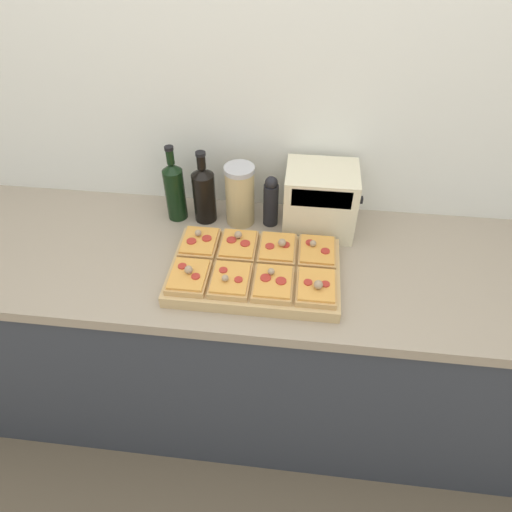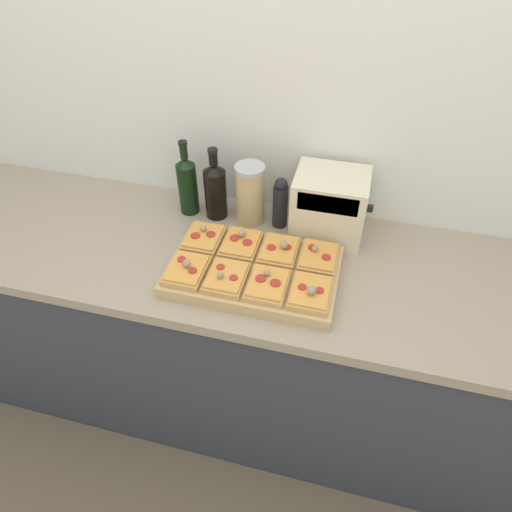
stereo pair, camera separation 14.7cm
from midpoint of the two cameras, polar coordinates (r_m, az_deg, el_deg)
ground_plane at (r=2.13m, az=-0.53°, el=-24.61°), size 12.00×12.00×0.00m
wall_back at (r=1.66m, az=5.38°, el=16.82°), size 6.00×0.06×2.50m
kitchen_counter at (r=1.89m, az=1.89°, el=-10.39°), size 2.63×0.67×0.90m
cutting_board at (r=1.48m, az=2.56°, el=-2.05°), size 0.54×0.34×0.04m
pizza_slice_back_left at (r=1.55m, az=-3.86°, el=2.16°), size 0.12×0.15×0.05m
pizza_slice_back_midleft at (r=1.53m, az=0.85°, el=1.40°), size 0.12×0.15×0.05m
pizza_slice_back_midright at (r=1.51m, az=5.72°, el=0.57°), size 0.12×0.15×0.05m
pizza_slice_back_right at (r=1.50m, az=10.62°, el=-0.26°), size 0.12×0.15×0.05m
pizza_slice_front_left at (r=1.44m, az=-5.78°, el=-1.86°), size 0.12×0.15×0.05m
pizza_slice_front_midleft at (r=1.41m, az=-0.73°, el=-2.81°), size 0.12×0.15×0.05m
pizza_slice_front_midright at (r=1.39m, az=4.52°, el=-3.72°), size 0.12×0.15×0.05m
pizza_slice_front_right at (r=1.38m, az=9.89°, el=-4.66°), size 0.12×0.15×0.06m
olive_oil_bottle at (r=1.71m, az=-6.12°, el=8.84°), size 0.07×0.07×0.29m
wine_bottle at (r=1.68m, az=-2.60°, el=8.22°), size 0.08×0.08×0.28m
grain_jar_tall at (r=1.65m, az=1.82°, el=7.64°), size 0.11×0.11×0.23m
pepper_mill at (r=1.65m, az=5.63°, el=6.53°), size 0.05×0.05×0.20m
toaster_oven at (r=1.62m, az=11.74°, el=6.12°), size 0.27×0.20×0.24m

